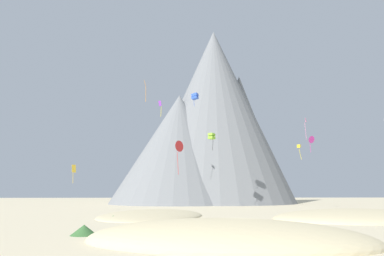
{
  "coord_description": "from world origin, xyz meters",
  "views": [
    {
      "loc": [
        -5.92,
        -29.93,
        3.68
      ],
      "look_at": [
        -1.56,
        45.0,
        16.61
      ],
      "focal_mm": 34.62,
      "sensor_mm": 36.0,
      "label": 1
    }
  ],
  "objects_px": {
    "bush_low_patch": "(84,230)",
    "bush_near_right": "(113,218)",
    "kite_yellow_low": "(299,146)",
    "kite_pink_mid": "(306,124)",
    "kite_blue_mid": "(195,96)",
    "kite_violet_mid": "(160,106)",
    "kite_gold_low": "(74,170)",
    "kite_orange_high": "(145,86)",
    "kite_red_low": "(179,147)",
    "rock_massif": "(211,126)",
    "kite_lime_mid": "(212,136)",
    "kite_magenta_mid": "(311,140)",
    "bush_scatter_east": "(312,218)"
  },
  "relations": [
    {
      "from": "kite_blue_mid",
      "to": "kite_magenta_mid",
      "type": "distance_m",
      "value": 27.79
    },
    {
      "from": "kite_lime_mid",
      "to": "kite_magenta_mid",
      "type": "relative_size",
      "value": 1.13
    },
    {
      "from": "rock_massif",
      "to": "kite_gold_low",
      "type": "relative_size",
      "value": 20.82
    },
    {
      "from": "kite_blue_mid",
      "to": "kite_violet_mid",
      "type": "height_order",
      "value": "kite_blue_mid"
    },
    {
      "from": "kite_gold_low",
      "to": "bush_scatter_east",
      "type": "bearing_deg",
      "value": 153.56
    },
    {
      "from": "bush_scatter_east",
      "to": "bush_near_right",
      "type": "bearing_deg",
      "value": 171.42
    },
    {
      "from": "rock_massif",
      "to": "kite_lime_mid",
      "type": "xyz_separation_m",
      "value": [
        -3.62,
        -34.57,
        -8.79
      ]
    },
    {
      "from": "bush_scatter_east",
      "to": "kite_violet_mid",
      "type": "height_order",
      "value": "kite_violet_mid"
    },
    {
      "from": "rock_massif",
      "to": "kite_gold_low",
      "type": "distance_m",
      "value": 60.82
    },
    {
      "from": "kite_yellow_low",
      "to": "kite_violet_mid",
      "type": "xyz_separation_m",
      "value": [
        -31.42,
        -5.02,
        7.89
      ]
    },
    {
      "from": "kite_magenta_mid",
      "to": "kite_red_low",
      "type": "relative_size",
      "value": 0.55
    },
    {
      "from": "bush_scatter_east",
      "to": "kite_magenta_mid",
      "type": "relative_size",
      "value": 0.54
    },
    {
      "from": "kite_gold_low",
      "to": "kite_pink_mid",
      "type": "bearing_deg",
      "value": -154.1
    },
    {
      "from": "kite_magenta_mid",
      "to": "kite_orange_high",
      "type": "bearing_deg",
      "value": -30.1
    },
    {
      "from": "rock_massif",
      "to": "kite_pink_mid",
      "type": "height_order",
      "value": "rock_massif"
    },
    {
      "from": "kite_gold_low",
      "to": "kite_yellow_low",
      "type": "bearing_deg",
      "value": -158.89
    },
    {
      "from": "bush_near_right",
      "to": "kite_blue_mid",
      "type": "xyz_separation_m",
      "value": [
        12.91,
        34.04,
        25.32
      ]
    },
    {
      "from": "kite_yellow_low",
      "to": "kite_pink_mid",
      "type": "xyz_separation_m",
      "value": [
        3.84,
        5.32,
        6.08
      ]
    },
    {
      "from": "bush_near_right",
      "to": "rock_massif",
      "type": "relative_size",
      "value": 0.03
    },
    {
      "from": "kite_pink_mid",
      "to": "kite_violet_mid",
      "type": "xyz_separation_m",
      "value": [
        -35.26,
        -10.34,
        1.82
      ]
    },
    {
      "from": "bush_low_patch",
      "to": "kite_yellow_low",
      "type": "xyz_separation_m",
      "value": [
        36.46,
        48.89,
        13.37
      ]
    },
    {
      "from": "kite_lime_mid",
      "to": "kite_violet_mid",
      "type": "xyz_separation_m",
      "value": [
        -12.0,
        -9.62,
        5.05
      ]
    },
    {
      "from": "kite_gold_low",
      "to": "kite_violet_mid",
      "type": "bearing_deg",
      "value": -154.71
    },
    {
      "from": "kite_violet_mid",
      "to": "kite_gold_low",
      "type": "bearing_deg",
      "value": 78.97
    },
    {
      "from": "rock_massif",
      "to": "kite_red_low",
      "type": "height_order",
      "value": "rock_massif"
    },
    {
      "from": "kite_blue_mid",
      "to": "kite_lime_mid",
      "type": "bearing_deg",
      "value": -29.79
    },
    {
      "from": "kite_lime_mid",
      "to": "kite_violet_mid",
      "type": "relative_size",
      "value": 1.17
    },
    {
      "from": "bush_scatter_east",
      "to": "kite_blue_mid",
      "type": "distance_m",
      "value": 46.98
    },
    {
      "from": "bush_low_patch",
      "to": "rock_massif",
      "type": "distance_m",
      "value": 93.85
    },
    {
      "from": "kite_gold_low",
      "to": "kite_orange_high",
      "type": "bearing_deg",
      "value": -125.07
    },
    {
      "from": "kite_blue_mid",
      "to": "kite_orange_high",
      "type": "relative_size",
      "value": 0.59
    },
    {
      "from": "rock_massif",
      "to": "kite_lime_mid",
      "type": "height_order",
      "value": "rock_massif"
    },
    {
      "from": "kite_blue_mid",
      "to": "kite_orange_high",
      "type": "distance_m",
      "value": 12.09
    },
    {
      "from": "kite_pink_mid",
      "to": "kite_red_low",
      "type": "bearing_deg",
      "value": 18.65
    },
    {
      "from": "kite_pink_mid",
      "to": "kite_violet_mid",
      "type": "height_order",
      "value": "kite_violet_mid"
    },
    {
      "from": "bush_scatter_east",
      "to": "kite_pink_mid",
      "type": "relative_size",
      "value": 0.37
    },
    {
      "from": "kite_yellow_low",
      "to": "kite_lime_mid",
      "type": "xyz_separation_m",
      "value": [
        -19.42,
        4.6,
        2.84
      ]
    },
    {
      "from": "bush_near_right",
      "to": "kite_pink_mid",
      "type": "xyz_separation_m",
      "value": [
        40.32,
        37.55,
        19.58
      ]
    },
    {
      "from": "bush_low_patch",
      "to": "kite_red_low",
      "type": "relative_size",
      "value": 0.35
    },
    {
      "from": "bush_low_patch",
      "to": "bush_near_right",
      "type": "distance_m",
      "value": 16.67
    },
    {
      "from": "kite_orange_high",
      "to": "kite_violet_mid",
      "type": "distance_m",
      "value": 11.01
    },
    {
      "from": "kite_yellow_low",
      "to": "kite_magenta_mid",
      "type": "bearing_deg",
      "value": 143.49
    },
    {
      "from": "bush_scatter_east",
      "to": "kite_blue_mid",
      "type": "xyz_separation_m",
      "value": [
        -11.97,
        37.8,
        25.2
      ]
    },
    {
      "from": "bush_low_patch",
      "to": "rock_massif",
      "type": "bearing_deg",
      "value": 76.79
    },
    {
      "from": "kite_yellow_low",
      "to": "kite_magenta_mid",
      "type": "height_order",
      "value": "kite_magenta_mid"
    },
    {
      "from": "bush_low_patch",
      "to": "kite_gold_low",
      "type": "distance_m",
      "value": 41.59
    },
    {
      "from": "kite_orange_high",
      "to": "bush_near_right",
      "type": "bearing_deg",
      "value": -138.09
    },
    {
      "from": "kite_yellow_low",
      "to": "kite_blue_mid",
      "type": "distance_m",
      "value": 26.43
    },
    {
      "from": "kite_gold_low",
      "to": "kite_violet_mid",
      "type": "relative_size",
      "value": 1.01
    },
    {
      "from": "rock_massif",
      "to": "kite_magenta_mid",
      "type": "relative_size",
      "value": 20.28
    }
  ]
}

